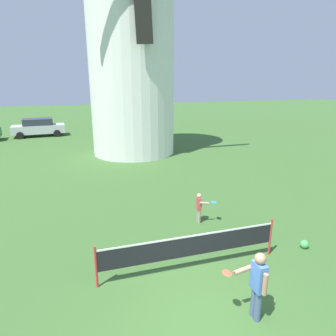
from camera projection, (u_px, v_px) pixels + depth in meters
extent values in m
plane|color=#3D662D|center=(208.00, 315.00, 6.40)|extent=(120.00, 120.00, 0.00)
cylinder|color=white|center=(132.00, 63.00, 19.10)|extent=(5.39, 5.39, 11.72)
cylinder|color=red|center=(96.00, 267.00, 7.11)|extent=(0.06, 0.06, 1.10)
cylinder|color=red|center=(270.00, 237.00, 8.48)|extent=(0.06, 0.06, 1.10)
cube|color=black|center=(191.00, 246.00, 7.76)|extent=(4.76, 0.01, 0.55)
cube|color=white|center=(191.00, 236.00, 7.68)|extent=(4.76, 0.02, 0.04)
cylinder|color=slate|center=(258.00, 306.00, 6.16)|extent=(0.14, 0.14, 0.69)
cylinder|color=slate|center=(254.00, 302.00, 6.29)|extent=(0.14, 0.14, 0.69)
cube|color=#4C7AD1|center=(259.00, 277.00, 6.04)|extent=(0.19, 0.34, 0.62)
sphere|color=tan|center=(260.00, 259.00, 5.92)|extent=(0.23, 0.23, 0.23)
cylinder|color=tan|center=(265.00, 284.00, 5.85)|extent=(0.10, 0.10, 0.46)
cylinder|color=tan|center=(245.00, 269.00, 6.13)|extent=(0.47, 0.10, 0.18)
cylinder|color=#D84C33|center=(237.00, 271.00, 6.08)|extent=(0.22, 0.03, 0.04)
ellipsoid|color=#D84C33|center=(227.00, 273.00, 6.01)|extent=(0.18, 0.24, 0.03)
cylinder|color=#9E937F|center=(198.00, 215.00, 10.57)|extent=(0.10, 0.10, 0.48)
cylinder|color=#9E937F|center=(199.00, 217.00, 10.44)|extent=(0.10, 0.10, 0.48)
cube|color=#DB4C4C|center=(199.00, 204.00, 10.38)|extent=(0.14, 0.24, 0.43)
sphere|color=#DBB28E|center=(199.00, 196.00, 10.30)|extent=(0.16, 0.16, 0.16)
cylinder|color=#DBB28E|center=(198.00, 202.00, 10.53)|extent=(0.07, 0.07, 0.32)
cylinder|color=#DBB28E|center=(204.00, 203.00, 10.27)|extent=(0.33, 0.09, 0.12)
cylinder|color=#338CCC|center=(208.00, 203.00, 10.30)|extent=(0.22, 0.04, 0.04)
ellipsoid|color=#338CCC|center=(214.00, 202.00, 10.35)|extent=(0.20, 0.25, 0.03)
sphere|color=#4CB259|center=(304.00, 244.00, 8.91)|extent=(0.25, 0.25, 0.25)
cube|color=silver|center=(39.00, 129.00, 26.55)|extent=(4.47, 2.02, 0.70)
cube|color=#2D333D|center=(38.00, 122.00, 26.37)|extent=(2.54, 1.68, 0.56)
cylinder|color=black|center=(56.00, 130.00, 27.93)|extent=(0.61, 0.22, 0.60)
cylinder|color=black|center=(57.00, 133.00, 26.41)|extent=(0.61, 0.22, 0.60)
cylinder|color=black|center=(21.00, 132.00, 26.88)|extent=(0.61, 0.22, 0.60)
cylinder|color=black|center=(20.00, 136.00, 25.37)|extent=(0.61, 0.22, 0.60)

